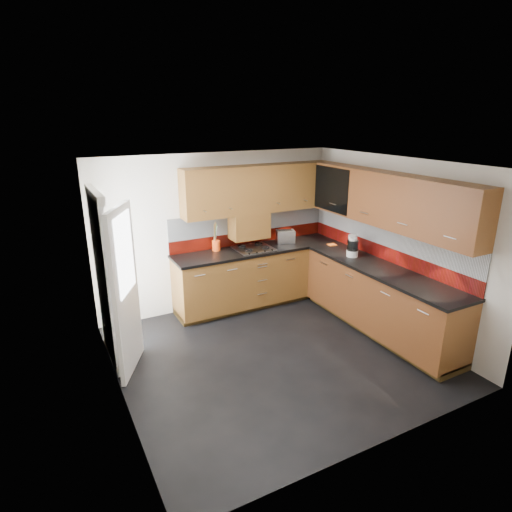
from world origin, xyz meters
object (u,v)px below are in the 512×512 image
gas_hob (254,248)px  utensil_pot (216,244)px  food_processor (353,248)px  toaster (285,236)px

gas_hob → utensil_pot: utensil_pot is taller
utensil_pot → food_processor: 2.04m
gas_hob → toaster: 0.64m
gas_hob → food_processor: 1.49m
food_processor → utensil_pot: bearing=144.1°
gas_hob → toaster: size_ratio=1.71×
gas_hob → utensil_pot: bearing=158.0°
utensil_pot → toaster: bearing=-6.3°
toaster → food_processor: bearing=-65.3°
utensil_pot → toaster: size_ratio=1.35×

